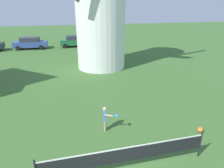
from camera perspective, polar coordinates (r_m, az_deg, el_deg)
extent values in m
cylinder|color=white|center=(18.48, -3.33, 20.69)|extent=(4.33, 4.33, 10.50)
cylinder|color=black|center=(8.65, 23.70, -15.39)|extent=(0.06, 0.06, 1.10)
cube|color=black|center=(7.35, 4.04, -19.40)|extent=(5.86, 0.01, 0.55)
cube|color=white|center=(7.16, 4.10, -17.61)|extent=(5.86, 0.02, 0.04)
cylinder|color=#9E937F|center=(9.63, -1.98, -11.29)|extent=(0.11, 0.11, 0.54)
cylinder|color=#9E937F|center=(9.51, -1.98, -11.75)|extent=(0.11, 0.11, 0.54)
cube|color=#4C7AD1|center=(9.30, -2.02, -8.86)|extent=(0.20, 0.29, 0.48)
sphere|color=#DBB28E|center=(9.14, -2.05, -7.08)|extent=(0.18, 0.18, 0.18)
cylinder|color=#DBB28E|center=(9.46, -2.03, -8.44)|extent=(0.08, 0.08, 0.36)
cylinder|color=#DBB28E|center=(9.13, -0.99, -8.93)|extent=(0.38, 0.15, 0.14)
cylinder|color=#338CCC|center=(9.14, -0.07, -8.92)|extent=(0.22, 0.07, 0.04)
ellipsoid|color=#338CCC|center=(9.15, 1.33, -8.89)|extent=(0.23, 0.27, 0.03)
sphere|color=orange|center=(10.34, 23.80, -11.76)|extent=(0.25, 0.25, 0.25)
cylinder|color=black|center=(30.91, -29.17, 9.12)|extent=(0.60, 0.20, 0.60)
cube|color=#334C99|center=(29.46, -22.12, 10.46)|extent=(4.35, 1.92, 0.70)
cube|color=#2D333D|center=(29.36, -22.30, 11.66)|extent=(2.46, 1.62, 0.56)
cylinder|color=black|center=(30.11, -19.02, 10.39)|extent=(0.61, 0.21, 0.60)
cylinder|color=black|center=(28.46, -19.42, 9.75)|extent=(0.61, 0.21, 0.60)
cylinder|color=black|center=(30.64, -24.45, 9.82)|extent=(0.61, 0.21, 0.60)
cylinder|color=black|center=(29.01, -25.14, 9.15)|extent=(0.61, 0.21, 0.60)
cube|color=#1E6638|center=(29.40, -10.61, 11.62)|extent=(3.91, 1.73, 0.70)
cube|color=#2D333D|center=(29.31, -10.69, 12.84)|extent=(2.19, 1.51, 0.56)
cylinder|color=black|center=(30.42, -8.16, 11.42)|extent=(0.60, 0.18, 0.60)
cylinder|color=black|center=(28.75, -7.75, 10.86)|extent=(0.60, 0.18, 0.60)
cylinder|color=black|center=(30.24, -13.24, 11.02)|extent=(0.60, 0.18, 0.60)
cylinder|color=black|center=(28.57, -13.11, 10.44)|extent=(0.60, 0.18, 0.60)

